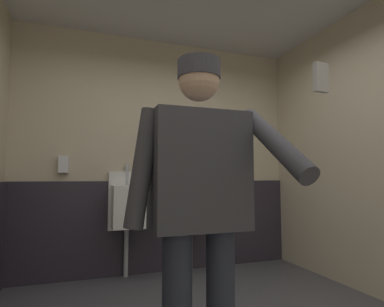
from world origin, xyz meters
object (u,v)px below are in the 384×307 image
at_px(urinal_left, 128,206).
at_px(person, 200,199).
at_px(urinal_middle, 193,204).
at_px(cell_phone, 321,77).
at_px(soap_dispenser, 63,164).

xyz_separation_m(urinal_left, person, (0.07, -2.01, 0.20)).
bearing_deg(urinal_middle, cell_phone, -98.72).
relative_size(urinal_middle, soap_dispenser, 6.89).
xyz_separation_m(urinal_left, cell_phone, (0.36, -2.52, 0.68)).
bearing_deg(urinal_middle, soap_dispenser, 175.19).
bearing_deg(person, cell_phone, -59.78).
bearing_deg(soap_dispenser, person, -70.89).
xyz_separation_m(cell_phone, soap_dispenser, (-1.03, 2.64, -0.23)).
bearing_deg(cell_phone, urinal_left, 93.05).
height_order(urinal_middle, person, person).
distance_m(urinal_left, urinal_middle, 0.75).
relative_size(urinal_left, urinal_middle, 1.00).
relative_size(cell_phone, soap_dispenser, 0.61).
height_order(urinal_middle, cell_phone, cell_phone).
bearing_deg(cell_phone, soap_dispenser, 106.20).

